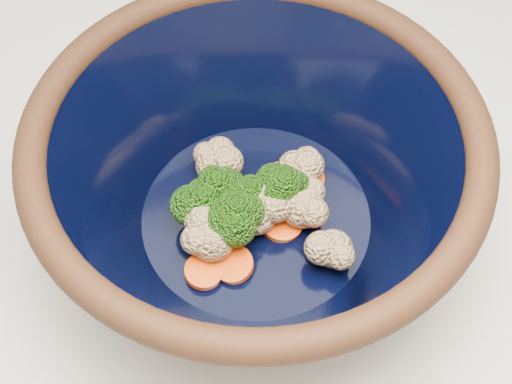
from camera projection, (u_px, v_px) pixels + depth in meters
counter at (209, 384)px, 0.96m from camera, size 1.20×1.20×0.90m
mixing_bowl at (256, 181)px, 0.51m from camera, size 0.37×0.37×0.14m
vegetable_pile at (255, 203)px, 0.52m from camera, size 0.12×0.12×0.05m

